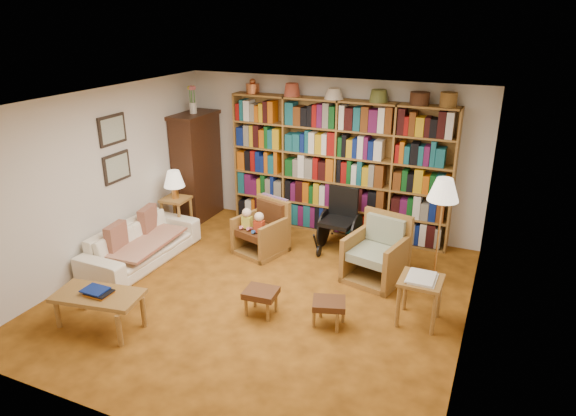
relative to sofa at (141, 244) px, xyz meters
The scene contains 23 objects.
floor 2.07m from the sofa, ahead, with size 5.00×5.00×0.00m, color #A76119.
ceiling 3.02m from the sofa, ahead, with size 5.00×5.00×0.00m, color white.
wall_back 3.27m from the sofa, 48.97° to the left, with size 5.00×5.00×0.00m, color silver.
wall_front 3.48m from the sofa, 52.22° to the right, with size 5.00×5.00×0.00m, color silver.
wall_left 1.08m from the sofa, 162.19° to the right, with size 5.00×5.00×0.00m, color silver.
wall_right 4.65m from the sofa, ahead, with size 5.00×5.00×0.00m, color silver.
bookshelf 3.26m from the sofa, 44.15° to the left, with size 3.60×0.30×2.42m.
curio_cabinet 1.98m from the sofa, 96.30° to the left, with size 0.50×0.95×2.40m.
framed_pictures 1.42m from the sofa, 160.05° to the left, with size 0.03×0.52×0.97m.
sofa is the anchor object (origin of this frame).
sofa_throw 0.05m from the sofa, ahead, with size 0.69×1.29×0.04m, color beige.
cushion_left 0.41m from the sofa, 110.38° to the left, with size 0.13×0.40×0.40m, color maroon.
cushion_right 0.41m from the sofa, 110.38° to the right, with size 0.12×0.39×0.39m, color maroon.
side_table_lamp 1.05m from the sofa, 95.52° to the left, with size 0.43×0.43×0.63m.
table_lamp 1.23m from the sofa, 95.52° to the left, with size 0.34×0.34×0.46m.
armchair_leather 1.81m from the sofa, 35.39° to the left, with size 0.83×0.84×0.82m.
armchair_sage 3.41m from the sofa, 15.81° to the left, with size 0.88×0.89×0.89m.
wheelchair 2.98m from the sofa, 32.18° to the left, with size 0.56×0.78×0.97m.
floor_lamp 4.30m from the sofa, 13.99° to the left, with size 0.40×0.40×1.51m.
side_table_papers 4.02m from the sofa, ahead, with size 0.48×0.48×0.61m.
footstool_a 2.31m from the sofa, 14.21° to the right, with size 0.42×0.36×0.33m.
footstool_b 3.10m from the sofa, ahead, with size 0.46×0.42×0.32m.
coffee_table 1.70m from the sofa, 67.37° to the right, with size 1.07×0.66×0.49m.
Camera 1 is at (2.66, -5.23, 3.47)m, focal length 32.00 mm.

